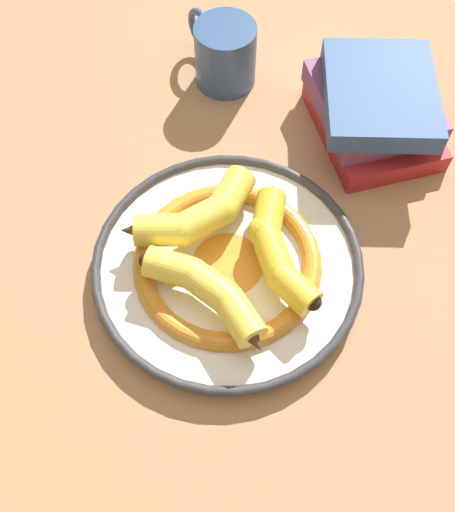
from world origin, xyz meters
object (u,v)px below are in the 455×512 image
(book_stack, at_px, (375,107))
(coffee_mug, at_px, (224,53))
(decorative_bowl, at_px, (228,265))
(banana_c, at_px, (196,216))
(banana_b, at_px, (209,292))
(banana_a, at_px, (277,247))

(book_stack, xyz_separation_m, coffee_mug, (-0.03, -0.23, 0.00))
(book_stack, bearing_deg, coffee_mug, 57.40)
(decorative_bowl, height_order, banana_c, banana_c)
(decorative_bowl, xyz_separation_m, coffee_mug, (-0.31, -0.11, 0.03))
(book_stack, bearing_deg, banana_c, 121.42)
(banana_b, xyz_separation_m, banana_c, (-0.09, -0.05, 0.00))
(decorative_bowl, relative_size, banana_b, 1.87)
(banana_a, height_order, coffee_mug, coffee_mug)
(banana_b, bearing_deg, banana_c, -41.79)
(banana_a, distance_m, banana_c, 0.10)
(decorative_bowl, height_order, book_stack, book_stack)
(banana_a, xyz_separation_m, book_stack, (-0.26, 0.06, -0.01))
(banana_b, bearing_deg, book_stack, -89.44)
(banana_a, relative_size, banana_c, 1.08)
(banana_c, bearing_deg, banana_b, -112.31)
(banana_b, bearing_deg, decorative_bowl, -72.50)
(decorative_bowl, distance_m, book_stack, 0.31)
(decorative_bowl, height_order, banana_b, banana_b)
(banana_b, height_order, banana_c, banana_c)
(decorative_bowl, relative_size, banana_c, 2.25)
(decorative_bowl, xyz_separation_m, banana_b, (0.06, -0.00, 0.04))
(banana_c, xyz_separation_m, coffee_mug, (-0.28, -0.06, -0.01))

